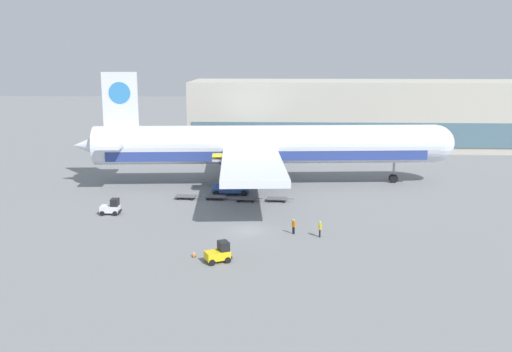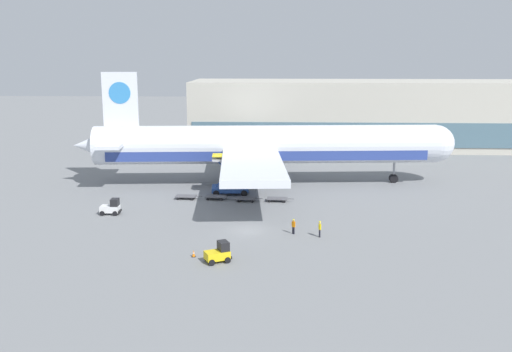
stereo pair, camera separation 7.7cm
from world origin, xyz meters
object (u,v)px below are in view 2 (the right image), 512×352
(scissor_lift_loader, at_px, (230,179))
(ground_crew_near, at_px, (293,225))
(baggage_dolly_lead, at_px, (186,196))
(baggage_dolly_trail, at_px, (277,199))
(airplane_main, at_px, (262,146))
(baggage_dolly_second, at_px, (216,197))
(traffic_cone_near, at_px, (194,254))
(baggage_tug_foreground, at_px, (111,207))
(ground_crew_far, at_px, (320,228))
(baggage_tug_mid, at_px, (219,253))
(baggage_dolly_third, at_px, (246,198))

(scissor_lift_loader, relative_size, ground_crew_near, 3.32)
(baggage_dolly_lead, height_order, baggage_dolly_trail, same)
(scissor_lift_loader, relative_size, baggage_dolly_lead, 1.52)
(airplane_main, distance_m, baggage_dolly_second, 12.88)
(baggage_dolly_second, xyz_separation_m, traffic_cone_near, (0.37, -22.59, -0.06))
(baggage_tug_foreground, xyz_separation_m, ground_crew_far, (25.42, -7.90, 0.21))
(baggage_dolly_second, bearing_deg, baggage_tug_foreground, -142.91)
(baggage_dolly_second, xyz_separation_m, ground_crew_far, (13.24, -15.85, 0.70))
(baggage_tug_foreground, distance_m, ground_crew_far, 26.62)
(traffic_cone_near, bearing_deg, baggage_tug_mid, -25.10)
(baggage_tug_foreground, height_order, baggage_dolly_trail, baggage_tug_foreground)
(baggage_tug_mid, xyz_separation_m, baggage_dolly_third, (1.20, 23.00, -0.49))
(baggage_dolly_lead, relative_size, traffic_cone_near, 5.56)
(ground_crew_near, height_order, ground_crew_far, ground_crew_far)
(baggage_dolly_lead, height_order, ground_crew_far, ground_crew_far)
(baggage_dolly_trail, bearing_deg, baggage_tug_foreground, -156.94)
(airplane_main, bearing_deg, baggage_dolly_second, -125.34)
(ground_crew_near, bearing_deg, baggage_dolly_trail, -35.40)
(baggage_tug_foreground, distance_m, baggage_dolly_trail, 21.88)
(traffic_cone_near, bearing_deg, scissor_lift_loader, 86.96)
(scissor_lift_loader, height_order, baggage_dolly_third, scissor_lift_loader)
(baggage_dolly_second, relative_size, ground_crew_far, 2.05)
(baggage_dolly_third, relative_size, ground_crew_near, 2.19)
(baggage_dolly_lead, xyz_separation_m, baggage_dolly_second, (4.09, 0.02, 0.00))
(baggage_dolly_third, height_order, ground_crew_far, ground_crew_far)
(scissor_lift_loader, relative_size, baggage_dolly_third, 1.52)
(airplane_main, distance_m, ground_crew_far, 27.29)
(ground_crew_far, height_order, traffic_cone_near, ground_crew_far)
(ground_crew_near, bearing_deg, ground_crew_far, -152.10)
(scissor_lift_loader, height_order, ground_crew_near, scissor_lift_loader)
(baggage_dolly_third, xyz_separation_m, baggage_dolly_trail, (4.27, 0.04, 0.00))
(airplane_main, distance_m, baggage_tug_foreground, 26.02)
(baggage_dolly_lead, xyz_separation_m, traffic_cone_near, (4.46, -22.57, -0.06))
(scissor_lift_loader, xyz_separation_m, baggage_dolly_lead, (-5.83, -3.12, -1.76))
(baggage_dolly_lead, bearing_deg, scissor_lift_loader, 32.13)
(baggage_dolly_second, height_order, traffic_cone_near, traffic_cone_near)
(baggage_tug_mid, height_order, baggage_dolly_trail, baggage_tug_mid)
(scissor_lift_loader, xyz_separation_m, traffic_cone_near, (-1.36, -25.69, -1.82))
(airplane_main, distance_m, traffic_cone_near, 33.55)
(baggage_dolly_second, bearing_deg, airplane_main, 63.19)
(baggage_tug_foreground, xyz_separation_m, baggage_tug_mid, (15.20, -15.88, 0.00))
(baggage_tug_mid, height_order, ground_crew_near, baggage_tug_mid)
(airplane_main, distance_m, baggage_dolly_trail, 12.37)
(scissor_lift_loader, relative_size, baggage_dolly_trail, 1.52)
(baggage_tug_foreground, bearing_deg, baggage_tug_mid, -46.81)
(baggage_dolly_third, relative_size, traffic_cone_near, 5.56)
(baggage_tug_mid, bearing_deg, traffic_cone_near, 128.29)
(baggage_dolly_third, bearing_deg, baggage_dolly_trail, 4.52)
(airplane_main, height_order, baggage_dolly_second, airplane_main)
(baggage_dolly_lead, bearing_deg, baggage_dolly_trail, 0.46)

